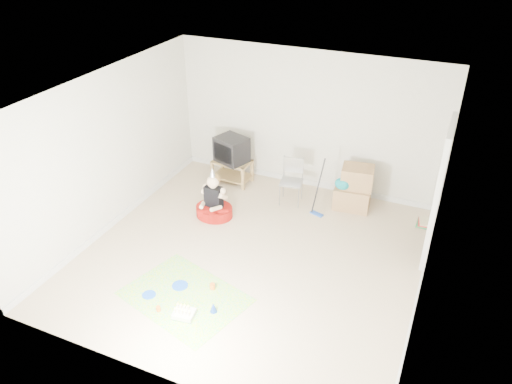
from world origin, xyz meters
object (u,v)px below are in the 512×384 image
at_px(folding_chair, 291,182).
at_px(tv_stand, 232,169).
at_px(crt_tv, 232,149).
at_px(birthday_cake, 184,314).
at_px(seated_woman, 214,206).
at_px(cardboard_boxes, 354,188).

bearing_deg(folding_chair, tv_stand, 168.25).
xyz_separation_m(crt_tv, birthday_cake, (1.03, -3.56, -0.65)).
xyz_separation_m(crt_tv, folding_chair, (1.31, -0.27, -0.28)).
height_order(crt_tv, seated_woman, seated_woman).
bearing_deg(folding_chair, cardboard_boxes, 15.42).
bearing_deg(folding_chair, crt_tv, 168.25).
relative_size(folding_chair, seated_woman, 0.90).
relative_size(tv_stand, birthday_cake, 2.38).
xyz_separation_m(tv_stand, folding_chair, (1.31, -0.27, 0.14)).
relative_size(cardboard_boxes, seated_woman, 0.84).
height_order(cardboard_boxes, birthday_cake, cardboard_boxes).
relative_size(folding_chair, birthday_cake, 2.74).
bearing_deg(tv_stand, folding_chair, -11.75).
height_order(tv_stand, cardboard_boxes, cardboard_boxes).
distance_m(tv_stand, crt_tv, 0.42).
xyz_separation_m(tv_stand, crt_tv, (0.00, 0.00, 0.42)).
bearing_deg(crt_tv, folding_chair, 7.92).
relative_size(crt_tv, birthday_cake, 1.82).
height_order(crt_tv, birthday_cake, crt_tv).
height_order(crt_tv, cardboard_boxes, crt_tv).
distance_m(seated_woman, birthday_cake, 2.46).
xyz_separation_m(folding_chair, birthday_cake, (-0.28, -3.29, -0.37)).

